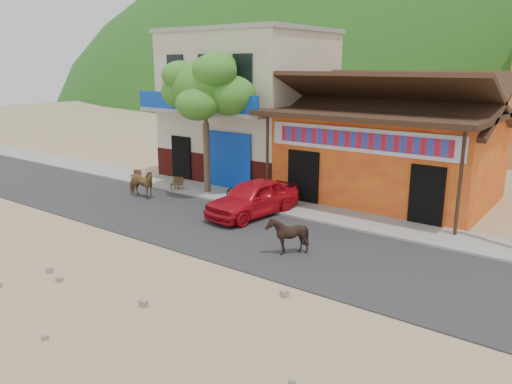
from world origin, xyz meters
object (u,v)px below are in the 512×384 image
scooter (244,192)px  cafe_chair_right (136,171)px  cow_dark (287,235)px  red_car (253,198)px  cow_tan (141,184)px  cafe_chair_left (177,178)px  tree (206,123)px

scooter → cafe_chair_right: bearing=81.2°
cow_dark → red_car: (-3.19, 2.55, 0.10)m
cow_dark → red_car: bearing=-135.4°
cow_dark → cafe_chair_right: (-11.19, 3.67, -0.08)m
cow_dark → red_car: red_car is taller
cow_tan → cafe_chair_left: 1.77m
tree → cafe_chair_left: 2.92m
red_car → scooter: bearing=148.2°
tree → cafe_chair_right: 5.11m
red_car → cow_tan: bearing=-164.9°
scooter → cafe_chair_left: (-3.83, 0.00, 0.05)m
cow_dark → cow_tan: bearing=-108.4°
cow_dark → cafe_chair_left: (-8.19, 3.48, -0.01)m
cafe_chair_left → cow_tan: bearing=-121.4°
red_car → scooter: size_ratio=2.41×
scooter → cafe_chair_left: bearing=82.8°
tree → cow_tan: bearing=-128.6°
red_car → cafe_chair_left: bearing=176.1°
tree → scooter: (2.43, -0.50, -2.56)m
cow_dark → tree: bearing=-127.2°
tree → cow_tan: 3.78m
tree → cafe_chair_left: (-1.40, -0.50, -2.51)m
tree → red_car: size_ratio=1.50×
cow_tan → cafe_chair_left: (0.38, 1.73, -0.03)m
cow_dark → cafe_chair_left: bearing=-119.9°
cow_dark → scooter: bearing=-135.4°
cow_tan → scooter: size_ratio=0.86×
scooter → cafe_chair_right: (-6.83, 0.19, -0.01)m
red_car → tree: bearing=165.0°
tree → cafe_chair_right: size_ratio=7.08×
cow_dark → red_car: 4.09m
tree → scooter: tree is taller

